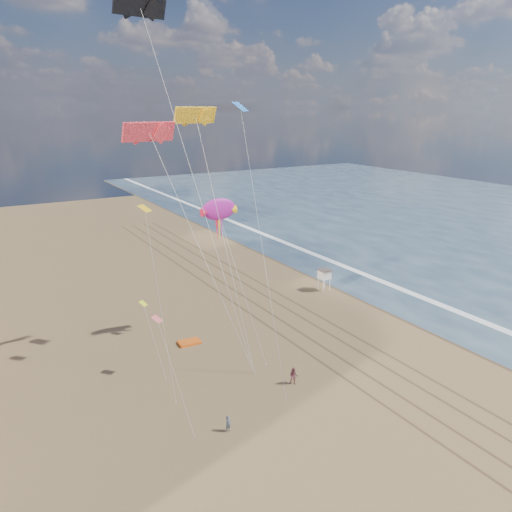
{
  "coord_description": "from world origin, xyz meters",
  "views": [
    {
      "loc": [
        -31.75,
        -22.51,
        26.26
      ],
      "look_at": [
        -3.04,
        26.0,
        9.5
      ],
      "focal_mm": 35.0,
      "sensor_mm": 36.0,
      "label": 1
    }
  ],
  "objects_px": {
    "grounded_kite": "(189,342)",
    "kite_flyer_a": "(228,424)",
    "lifeguard_stand": "(324,274)",
    "show_kite": "(219,210)",
    "kite_flyer_b": "(294,376)"
  },
  "relations": [
    {
      "from": "grounded_kite",
      "to": "lifeguard_stand",
      "type": "bearing_deg",
      "value": 17.85
    },
    {
      "from": "grounded_kite",
      "to": "show_kite",
      "type": "bearing_deg",
      "value": 10.76
    },
    {
      "from": "grounded_kite",
      "to": "kite_flyer_a",
      "type": "xyz_separation_m",
      "value": [
        -3.69,
        -16.87,
        0.6
      ]
    },
    {
      "from": "grounded_kite",
      "to": "kite_flyer_b",
      "type": "distance_m",
      "value": 14.56
    },
    {
      "from": "show_kite",
      "to": "kite_flyer_a",
      "type": "bearing_deg",
      "value": -115.09
    },
    {
      "from": "lifeguard_stand",
      "to": "kite_flyer_a",
      "type": "bearing_deg",
      "value": -140.83
    },
    {
      "from": "lifeguard_stand",
      "to": "show_kite",
      "type": "bearing_deg",
      "value": -164.6
    },
    {
      "from": "lifeguard_stand",
      "to": "show_kite",
      "type": "xyz_separation_m",
      "value": [
        -19.96,
        -5.5,
        12.75
      ]
    },
    {
      "from": "grounded_kite",
      "to": "show_kite",
      "type": "height_order",
      "value": "show_kite"
    },
    {
      "from": "lifeguard_stand",
      "to": "grounded_kite",
      "type": "height_order",
      "value": "lifeguard_stand"
    },
    {
      "from": "kite_flyer_a",
      "to": "grounded_kite",
      "type": "bearing_deg",
      "value": 62.98
    },
    {
      "from": "lifeguard_stand",
      "to": "kite_flyer_a",
      "type": "distance_m",
      "value": 36.29
    },
    {
      "from": "show_kite",
      "to": "kite_flyer_b",
      "type": "distance_m",
      "value": 20.12
    },
    {
      "from": "kite_flyer_a",
      "to": "kite_flyer_b",
      "type": "relative_size",
      "value": 0.83
    },
    {
      "from": "grounded_kite",
      "to": "show_kite",
      "type": "relative_size",
      "value": 0.14
    }
  ]
}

